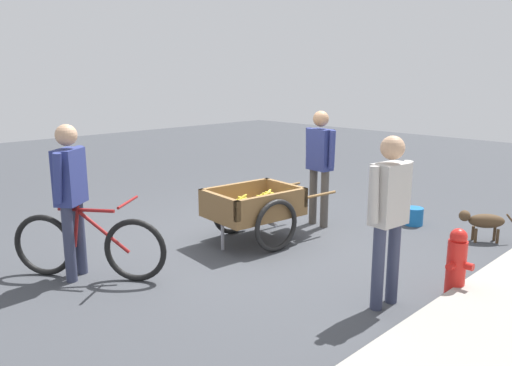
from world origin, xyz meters
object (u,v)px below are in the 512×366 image
object	(u,v)px
dog	(483,221)
plastic_bucket	(414,216)
bystander_person	(389,207)
fruit_cart	(254,208)
vendor_person	(320,158)
fire_hydrant	(456,263)
cyclist_person	(70,188)
bicycle	(89,246)

from	to	relation	value
dog	plastic_bucket	xyz separation A→B (m)	(-0.04, -0.96, -0.15)
dog	plastic_bucket	bearing A→B (deg)	-92.45
bystander_person	fruit_cart	bearing A→B (deg)	-100.46
fruit_cart	dog	size ratio (longest dim) A/B	3.17
fruit_cart	vendor_person	world-z (taller)	vendor_person
fire_hydrant	cyclist_person	bearing A→B (deg)	-51.44
fruit_cart	cyclist_person	distance (m)	2.21
vendor_person	dog	size ratio (longest dim) A/B	2.93
cyclist_person	plastic_bucket	bearing A→B (deg)	159.78
plastic_bucket	cyclist_person	bearing A→B (deg)	-20.22
cyclist_person	fire_hydrant	size ratio (longest dim) A/B	2.38
fruit_cart	plastic_bucket	size ratio (longest dim) A/B	6.77
vendor_person	cyclist_person	size ratio (longest dim) A/B	1.00
dog	bystander_person	xyz separation A→B (m)	(2.45, 0.09, 0.66)
cyclist_person	plastic_bucket	world-z (taller)	cyclist_person
dog	fire_hydrant	size ratio (longest dim) A/B	0.81
plastic_bucket	bystander_person	world-z (taller)	bystander_person
fruit_cart	dog	world-z (taller)	fruit_cart
bicycle	fire_hydrant	world-z (taller)	bicycle
dog	fire_hydrant	world-z (taller)	fire_hydrant
dog	fire_hydrant	distance (m)	1.86
dog	plastic_bucket	world-z (taller)	dog
fruit_cart	cyclist_person	bearing A→B (deg)	-13.43
vendor_person	fire_hydrant	distance (m)	2.58
fire_hydrant	bystander_person	world-z (taller)	bystander_person
cyclist_person	dog	world-z (taller)	cyclist_person
fruit_cart	dog	distance (m)	2.88
bicycle	bystander_person	xyz separation A→B (m)	(-1.61, 2.47, 0.58)
fire_hydrant	bystander_person	bearing A→B (deg)	-29.18
plastic_bucket	bystander_person	xyz separation A→B (m)	(2.50, 1.05, 0.81)
bicycle	plastic_bucket	size ratio (longest dim) A/B	5.37
vendor_person	bystander_person	world-z (taller)	vendor_person
fruit_cart	bystander_person	distance (m)	2.19
vendor_person	bicycle	xyz separation A→B (m)	(3.14, -0.49, -0.60)
bicycle	fire_hydrant	distance (m)	3.63
cyclist_person	bystander_person	bearing A→B (deg)	123.32
vendor_person	cyclist_person	world-z (taller)	same
dog	bicycle	bearing A→B (deg)	-30.34
vendor_person	bystander_person	distance (m)	2.50
fruit_cart	plastic_bucket	world-z (taller)	fruit_cart
bystander_person	plastic_bucket	bearing A→B (deg)	-157.24
fruit_cart	fire_hydrant	xyz separation A→B (m)	(-0.27, 2.46, -0.10)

